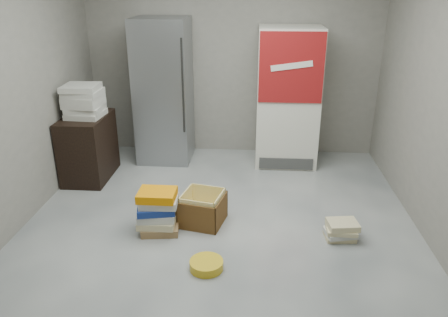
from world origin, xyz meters
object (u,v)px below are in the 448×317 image
wood_shelf (89,147)px  phonebook_stack_main (158,211)px  steel_fridge (164,91)px  cardboard_box (203,210)px  coke_cooler (288,97)px

wood_shelf → phonebook_stack_main: size_ratio=1.79×
wood_shelf → steel_fridge: bearing=41.3°
wood_shelf → phonebook_stack_main: bearing=-47.3°
steel_fridge → phonebook_stack_main: size_ratio=4.26×
cardboard_box → phonebook_stack_main: bearing=-141.1°
phonebook_stack_main → cardboard_box: bearing=23.7°
coke_cooler → wood_shelf: 2.63m
coke_cooler → wood_shelf: size_ratio=2.25×
wood_shelf → cardboard_box: size_ratio=1.62×
coke_cooler → wood_shelf: coke_cooler is taller
cardboard_box → coke_cooler: bearing=74.7°
phonebook_stack_main → cardboard_box: 0.47m
steel_fridge → cardboard_box: (0.72, -1.75, -0.81)m
steel_fridge → wood_shelf: bearing=-138.7°
steel_fridge → cardboard_box: 2.06m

